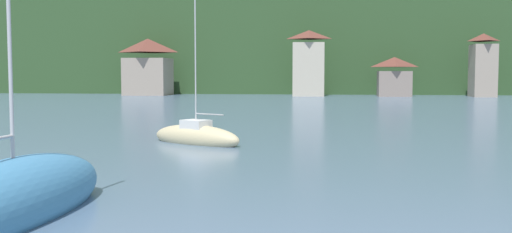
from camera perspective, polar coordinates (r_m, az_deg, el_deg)
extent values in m
cube|color=#2D4C28|center=(116.73, 5.59, 7.61)|extent=(352.00, 47.55, 20.68)
ellipsoid|color=#264223|center=(128.55, 9.38, 5.87)|extent=(246.40, 33.29, 41.84)
cube|color=gray|center=(91.80, -10.32, 3.79)|extent=(6.40, 5.94, 5.57)
pyramid|color=brown|center=(91.89, -10.36, 6.73)|extent=(6.72, 6.24, 2.08)
cube|color=#BCB29E|center=(86.55, 5.09, 4.53)|extent=(4.50, 3.59, 7.72)
pyramid|color=brown|center=(86.73, 5.12, 7.85)|extent=(4.72, 3.77, 1.26)
cube|color=gray|center=(87.25, 13.13, 3.08)|extent=(4.60, 4.03, 3.60)
pyramid|color=brown|center=(87.25, 13.17, 5.12)|extent=(4.83, 4.23, 1.41)
cube|color=gray|center=(89.45, 20.96, 4.13)|extent=(3.08, 4.19, 7.34)
pyramid|color=brown|center=(89.60, 21.04, 7.12)|extent=(3.23, 4.40, 1.08)
ellipsoid|color=#CCBC8E|center=(27.91, -5.79, -2.03)|extent=(5.13, 3.81, 1.21)
cylinder|color=#B7B7BC|center=(27.75, -5.84, 5.52)|extent=(0.06, 0.06, 6.67)
cylinder|color=#ADADB2|center=(27.23, -4.51, 0.22)|extent=(1.48, 0.91, 0.06)
cube|color=silver|center=(27.85, -5.80, -0.84)|extent=(1.55, 1.44, 0.50)
ellipsoid|color=teal|center=(14.42, -22.21, -7.50)|extent=(2.37, 7.34, 1.93)
cylinder|color=#B7B7BC|center=(14.22, -22.70, 10.09)|extent=(0.09, 0.09, 7.71)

